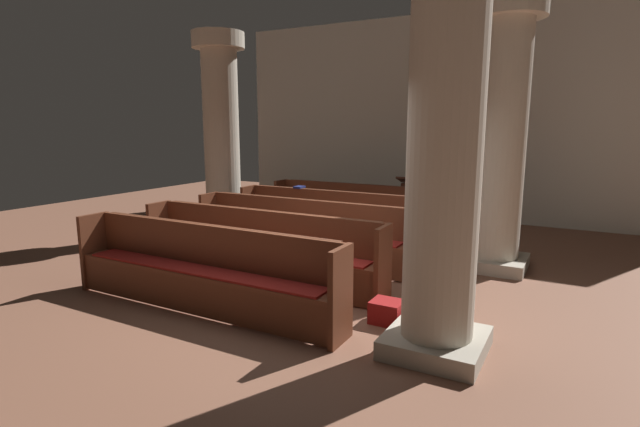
{
  "coord_description": "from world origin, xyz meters",
  "views": [
    {
      "loc": [
        2.95,
        -4.97,
        2.11
      ],
      "look_at": [
        -0.6,
        1.51,
        0.75
      ],
      "focal_mm": 27.28,
      "sensor_mm": 36.0,
      "label": 1
    }
  ],
  "objects_px": {
    "pew_row_0": "(360,209)",
    "lectern": "(409,207)",
    "pew_row_1": "(334,218)",
    "pew_row_2": "(301,230)",
    "pillar_aisle_side": "(502,133)",
    "pillar_aisle_rear": "(445,138)",
    "pew_row_4": "(201,267)",
    "kneeler_box_red": "(387,312)",
    "hymn_book": "(299,187)",
    "pew_row_3": "(258,246)",
    "pillar_far_side": "(221,130)"
  },
  "relations": [
    {
      "from": "pew_row_4",
      "to": "pillar_aisle_rear",
      "type": "xyz_separation_m",
      "value": [
        2.66,
        0.25,
        1.48
      ]
    },
    {
      "from": "pew_row_1",
      "to": "pew_row_4",
      "type": "height_order",
      "value": "same"
    },
    {
      "from": "pew_row_1",
      "to": "pew_row_2",
      "type": "height_order",
      "value": "same"
    },
    {
      "from": "pew_row_2",
      "to": "pew_row_3",
      "type": "bearing_deg",
      "value": -90.0
    },
    {
      "from": "pew_row_3",
      "to": "pillar_aisle_side",
      "type": "xyz_separation_m",
      "value": [
        2.66,
        2.25,
        1.48
      ]
    },
    {
      "from": "pew_row_1",
      "to": "pew_row_2",
      "type": "xyz_separation_m",
      "value": [
        0.0,
        -1.1,
        0.0
      ]
    },
    {
      "from": "pillar_far_side",
      "to": "lectern",
      "type": "distance_m",
      "value": 4.05
    },
    {
      "from": "pillar_far_side",
      "to": "kneeler_box_red",
      "type": "xyz_separation_m",
      "value": [
        4.61,
        -2.86,
        -1.87
      ]
    },
    {
      "from": "pew_row_0",
      "to": "hymn_book",
      "type": "distance_m",
      "value": 1.31
    },
    {
      "from": "pew_row_1",
      "to": "pillar_aisle_side",
      "type": "distance_m",
      "value": 3.04
    },
    {
      "from": "pew_row_2",
      "to": "pillar_aisle_rear",
      "type": "relative_size",
      "value": 0.95
    },
    {
      "from": "pillar_aisle_side",
      "to": "pillar_far_side",
      "type": "bearing_deg",
      "value": 177.98
    },
    {
      "from": "pillar_aisle_side",
      "to": "kneeler_box_red",
      "type": "relative_size",
      "value": 11.49
    },
    {
      "from": "pillar_aisle_side",
      "to": "hymn_book",
      "type": "xyz_separation_m",
      "value": [
        -3.46,
        0.15,
        -1.01
      ]
    },
    {
      "from": "kneeler_box_red",
      "to": "pew_row_1",
      "type": "bearing_deg",
      "value": 127.25
    },
    {
      "from": "pillar_aisle_side",
      "to": "pew_row_3",
      "type": "bearing_deg",
      "value": -139.75
    },
    {
      "from": "pew_row_1",
      "to": "pillar_aisle_side",
      "type": "height_order",
      "value": "pillar_aisle_side"
    },
    {
      "from": "pew_row_3",
      "to": "hymn_book",
      "type": "bearing_deg",
      "value": 108.46
    },
    {
      "from": "hymn_book",
      "to": "pew_row_4",
      "type": "bearing_deg",
      "value": -77.13
    },
    {
      "from": "lectern",
      "to": "kneeler_box_red",
      "type": "height_order",
      "value": "lectern"
    },
    {
      "from": "pew_row_3",
      "to": "pew_row_4",
      "type": "xyz_separation_m",
      "value": [
        0.0,
        -1.1,
        0.0
      ]
    },
    {
      "from": "pew_row_1",
      "to": "pew_row_2",
      "type": "bearing_deg",
      "value": -90.0
    },
    {
      "from": "pew_row_1",
      "to": "pillar_aisle_side",
      "type": "relative_size",
      "value": 0.95
    },
    {
      "from": "pew_row_0",
      "to": "pillar_aisle_rear",
      "type": "bearing_deg",
      "value": -57.51
    },
    {
      "from": "hymn_book",
      "to": "kneeler_box_red",
      "type": "height_order",
      "value": "hymn_book"
    },
    {
      "from": "pew_row_1",
      "to": "pillar_aisle_side",
      "type": "xyz_separation_m",
      "value": [
        2.66,
        0.04,
        1.48
      ]
    },
    {
      "from": "pew_row_4",
      "to": "kneeler_box_red",
      "type": "xyz_separation_m",
      "value": [
        2.01,
        0.67,
        -0.39
      ]
    },
    {
      "from": "pew_row_0",
      "to": "lectern",
      "type": "xyz_separation_m",
      "value": [
        0.67,
        0.93,
        -0.06
      ]
    },
    {
      "from": "pew_row_1",
      "to": "pillar_aisle_rear",
      "type": "bearing_deg",
      "value": -49.1
    },
    {
      "from": "kneeler_box_red",
      "to": "pillar_far_side",
      "type": "bearing_deg",
      "value": 148.16
    },
    {
      "from": "pillar_aisle_rear",
      "to": "kneeler_box_red",
      "type": "xyz_separation_m",
      "value": [
        -0.65,
        0.43,
        -1.87
      ]
    },
    {
      "from": "pew_row_2",
      "to": "pillar_aisle_side",
      "type": "xyz_separation_m",
      "value": [
        2.66,
        1.14,
        1.48
      ]
    },
    {
      "from": "pillar_aisle_side",
      "to": "pillar_far_side",
      "type": "relative_size",
      "value": 1.0
    },
    {
      "from": "lectern",
      "to": "pillar_aisle_rear",
      "type": "bearing_deg",
      "value": -68.76
    },
    {
      "from": "pew_row_4",
      "to": "pillar_far_side",
      "type": "xyz_separation_m",
      "value": [
        -2.61,
        3.54,
        1.48
      ]
    },
    {
      "from": "pillar_aisle_side",
      "to": "lectern",
      "type": "distance_m",
      "value": 3.21
    },
    {
      "from": "pew_row_0",
      "to": "pew_row_4",
      "type": "height_order",
      "value": "same"
    },
    {
      "from": "hymn_book",
      "to": "kneeler_box_red",
      "type": "xyz_separation_m",
      "value": [
        2.81,
        -2.83,
        -0.86
      ]
    },
    {
      "from": "pillar_aisle_rear",
      "to": "hymn_book",
      "type": "relative_size",
      "value": 18.73
    },
    {
      "from": "pew_row_2",
      "to": "lectern",
      "type": "distance_m",
      "value": 3.21
    },
    {
      "from": "pew_row_0",
      "to": "pillar_aisle_rear",
      "type": "xyz_separation_m",
      "value": [
        2.66,
        -4.17,
        1.48
      ]
    },
    {
      "from": "pew_row_2",
      "to": "pillar_far_side",
      "type": "height_order",
      "value": "pillar_far_side"
    },
    {
      "from": "pew_row_3",
      "to": "pillar_aisle_side",
      "type": "bearing_deg",
      "value": 40.25
    },
    {
      "from": "lectern",
      "to": "hymn_book",
      "type": "relative_size",
      "value": 5.29
    },
    {
      "from": "pew_row_1",
      "to": "pew_row_3",
      "type": "relative_size",
      "value": 1.0
    },
    {
      "from": "lectern",
      "to": "kneeler_box_red",
      "type": "relative_size",
      "value": 3.25
    },
    {
      "from": "pew_row_1",
      "to": "pew_row_3",
      "type": "distance_m",
      "value": 2.21
    },
    {
      "from": "pillar_aisle_rear",
      "to": "lectern",
      "type": "bearing_deg",
      "value": 111.24
    },
    {
      "from": "pew_row_2",
      "to": "pillar_aisle_side",
      "type": "height_order",
      "value": "pillar_aisle_side"
    },
    {
      "from": "pew_row_3",
      "to": "pillar_far_side",
      "type": "height_order",
      "value": "pillar_far_side"
    }
  ]
}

